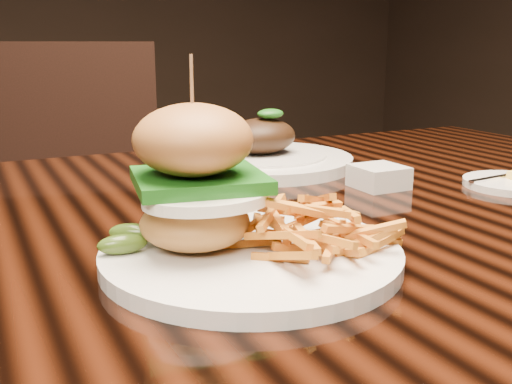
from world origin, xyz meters
name	(u,v)px	position (x,y,z in m)	size (l,w,h in m)	color
dining_table	(222,272)	(0.00, 0.00, 0.67)	(1.60, 0.90, 0.75)	black
burger_plate	(239,214)	(-0.05, -0.16, 0.80)	(0.28, 0.28, 0.19)	silver
ramekin	(379,177)	(0.25, 0.02, 0.77)	(0.07, 0.07, 0.03)	silver
far_dish	(261,156)	(0.17, 0.22, 0.77)	(0.30, 0.30, 0.10)	silver
chair_far	(74,207)	(-0.03, 0.89, 0.54)	(0.54, 0.55, 0.95)	black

